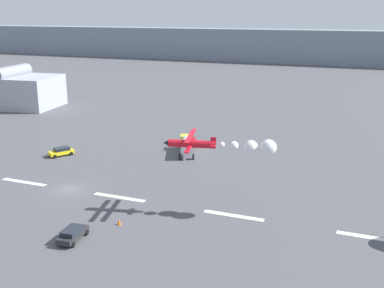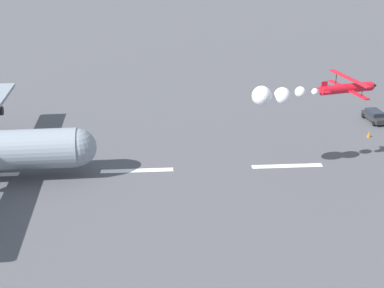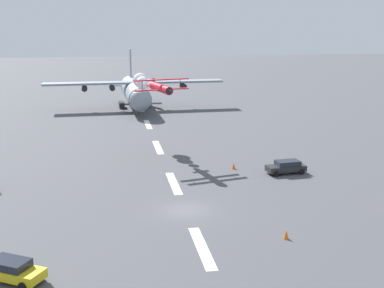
% 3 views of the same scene
% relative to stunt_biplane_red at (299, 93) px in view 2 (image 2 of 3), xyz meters
% --- Properties ---
extents(runway_stripe_6, '(8.00, 0.90, 0.01)m').
position_rel_stunt_biplane_red_xyz_m(runway_stripe_6, '(0.38, -1.24, -8.99)').
color(runway_stripe_6, white).
rests_on(runway_stripe_6, ground).
extents(runway_stripe_7, '(8.00, 0.90, 0.01)m').
position_rel_stunt_biplane_red_xyz_m(runway_stripe_7, '(17.20, -1.24, -8.99)').
color(runway_stripe_7, white).
rests_on(runway_stripe_7, ground).
extents(stunt_biplane_red, '(14.29, 7.11, 2.15)m').
position_rel_stunt_biplane_red_xyz_m(stunt_biplane_red, '(0.00, 0.00, 0.00)').
color(stunt_biplane_red, red).
extents(followme_car_yellow, '(2.38, 4.66, 1.52)m').
position_rel_stunt_biplane_red_xyz_m(followme_car_yellow, '(-14.86, -14.55, -8.18)').
color(followme_car_yellow, '#262628').
rests_on(followme_car_yellow, ground).
extents(traffic_cone_far, '(0.44, 0.44, 0.75)m').
position_rel_stunt_biplane_red_xyz_m(traffic_cone_far, '(-11.98, -9.03, -8.62)').
color(traffic_cone_far, orange).
rests_on(traffic_cone_far, ground).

